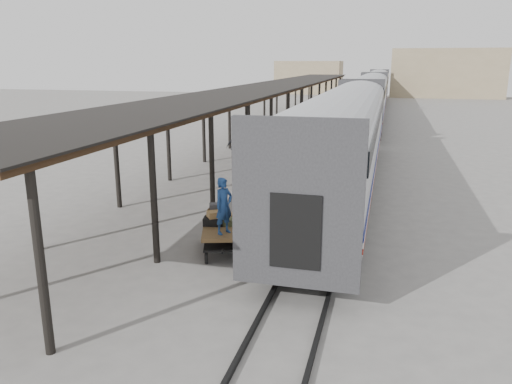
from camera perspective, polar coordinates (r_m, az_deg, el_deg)
The scene contains 11 objects.
ground at distance 16.67m, azimuth -4.01°, elevation -5.89°, with size 160.00×160.00×0.00m, color slate.
train at distance 48.69m, azimuth 12.76°, elevation 10.60°, with size 3.45×76.01×4.01m.
canopy at distance 39.72m, azimuth 2.49°, elevation 11.99°, with size 4.90×64.30×4.15m.
rails at distance 49.13m, azimuth 12.60°, elevation 7.55°, with size 1.54×150.00×0.12m.
building_far at distance 93.20m, azimuth 20.81°, elevation 12.60°, with size 18.00×10.00×8.00m, color tan.
building_left at distance 97.96m, azimuth 6.10°, elevation 12.91°, with size 12.00×8.00×6.00m, color tan.
baggage_cart at distance 15.77m, azimuth -3.76°, elevation -4.60°, with size 1.91×2.66×0.86m.
suitcase_stack at distance 15.96m, azimuth -4.16°, elevation -2.82°, with size 1.19×1.20×0.58m.
luggage_tug at distance 37.15m, azimuth 4.39°, elevation 6.41°, with size 0.89×1.37×1.17m.
porter at distance 14.78m, azimuth -3.70°, elevation -1.59°, with size 0.62×0.41×1.70m, color navy.
pedestrian at distance 30.27m, azimuth -2.45°, elevation 5.14°, with size 0.99×0.41×1.69m, color black.
Camera 1 is at (5.10, -14.75, 5.84)m, focal length 35.00 mm.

